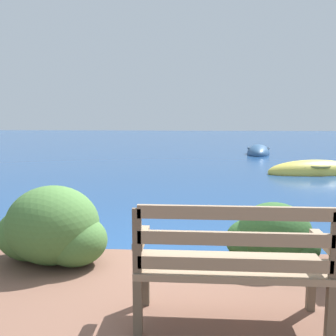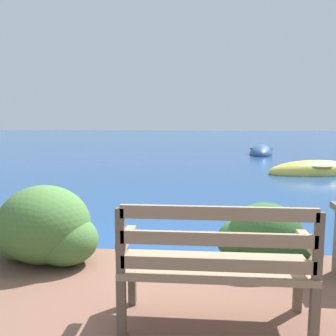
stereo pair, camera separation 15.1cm
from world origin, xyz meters
name	(u,v)px [view 1 (the left image)]	position (x,y,z in m)	size (l,w,h in m)	color
ground_plane	(165,269)	(0.00, 0.00, 0.00)	(80.00, 80.00, 0.00)	navy
park_bench	(231,262)	(0.58, -1.48, 0.70)	(1.37, 0.48, 0.93)	brown
hedge_clump_left	(52,230)	(-1.14, -0.42, 0.57)	(1.19, 0.85, 0.81)	#426B33
hedge_clump_centre	(273,237)	(1.13, -0.29, 0.50)	(0.94, 0.68, 0.64)	#2D5628
rowboat_nearest	(315,172)	(3.96, 7.34, 0.06)	(3.00, 1.37, 0.73)	#DBC64C
rowboat_mid	(258,153)	(3.26, 13.10, 0.07)	(1.39, 2.60, 0.76)	#2D517A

